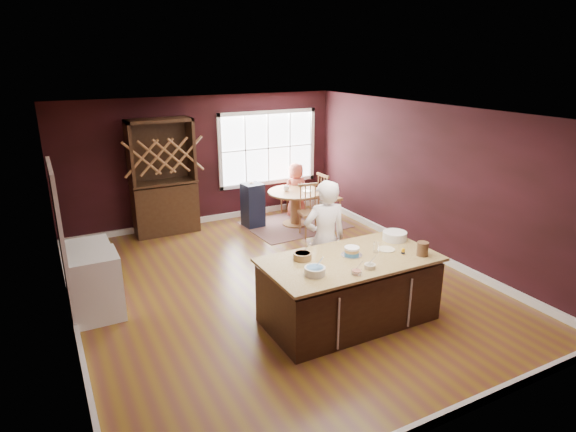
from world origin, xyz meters
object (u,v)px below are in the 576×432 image
object	(u,v)px
kitchen_island	(349,291)
chair_north	(290,193)
seated_woman	(296,190)
toddler	(256,189)
chair_east	(329,196)
hutch	(163,177)
washer	(96,286)
dryer	(91,271)
chair_south	(311,211)
baker	(325,240)
layer_cake	(352,251)
high_chair	(253,204)
dining_table	(295,201)

from	to	relation	value
kitchen_island	chair_north	size ratio (longest dim) A/B	2.46
seated_woman	toddler	world-z (taller)	seated_woman
chair_east	hutch	bearing A→B (deg)	72.92
kitchen_island	hutch	size ratio (longest dim) A/B	1.01
toddler	washer	world-z (taller)	toddler
dryer	chair_south	bearing A→B (deg)	10.01
baker	chair_east	xyz separation A→B (m)	(2.01, 3.02, -0.37)
washer	chair_south	bearing A→B (deg)	18.17
kitchen_island	toddler	bearing A→B (deg)	83.36
layer_cake	seated_woman	xyz separation A→B (m)	(1.47, 4.24, -0.37)
high_chair	toddler	distance (m)	0.33
layer_cake	baker	bearing A→B (deg)	89.13
baker	high_chair	xyz separation A→B (m)	(0.32, 3.37, -0.41)
chair_south	dryer	bearing A→B (deg)	-160.10
seated_woman	hutch	xyz separation A→B (m)	(-2.85, 0.31, 0.55)
kitchen_island	washer	bearing A→B (deg)	150.84
layer_cake	hutch	world-z (taller)	hutch
toddler	dryer	bearing A→B (deg)	-152.54
layer_cake	toddler	distance (m)	4.09
dining_table	high_chair	size ratio (longest dim) A/B	1.19
dining_table	hutch	bearing A→B (deg)	161.92
dining_table	dryer	size ratio (longest dim) A/B	1.32
high_chair	chair_south	bearing A→B (deg)	-58.63
dining_table	chair_east	size ratio (longest dim) A/B	1.09
toddler	dining_table	bearing A→B (deg)	-25.02
toddler	kitchen_island	bearing A→B (deg)	-96.64
seated_woman	high_chair	bearing A→B (deg)	5.61
hutch	dining_table	bearing A→B (deg)	-18.08
chair_north	seated_woman	distance (m)	0.32
dryer	hutch	bearing A→B (deg)	53.49
layer_cake	hutch	bearing A→B (deg)	106.94
baker	layer_cake	size ratio (longest dim) A/B	6.32
chair_north	dryer	size ratio (longest dim) A/B	1.08
kitchen_island	dryer	xyz separation A→B (m)	(-3.02, 2.32, -0.00)
chair_south	high_chair	bearing A→B (deg)	136.41
chair_south	seated_woman	size ratio (longest dim) A/B	0.86
washer	chair_north	bearing A→B (deg)	32.62
seated_woman	kitchen_island	bearing A→B (deg)	67.42
washer	kitchen_island	bearing A→B (deg)	-29.16
kitchen_island	baker	size ratio (longest dim) A/B	1.30
hutch	seated_woman	bearing A→B (deg)	-6.22
layer_cake	chair_south	bearing A→B (deg)	69.33
washer	dryer	xyz separation A→B (m)	(0.00, 0.64, -0.03)
baker	layer_cake	distance (m)	0.70
chair_south	hutch	bearing A→B (deg)	158.17
kitchen_island	high_chair	distance (m)	4.16
seated_woman	high_chair	size ratio (longest dim) A/B	1.26
chair_south	layer_cake	bearing A→B (deg)	-100.78
chair_south	seated_woman	world-z (taller)	seated_woman
kitchen_island	high_chair	xyz separation A→B (m)	(0.41, 4.14, 0.05)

